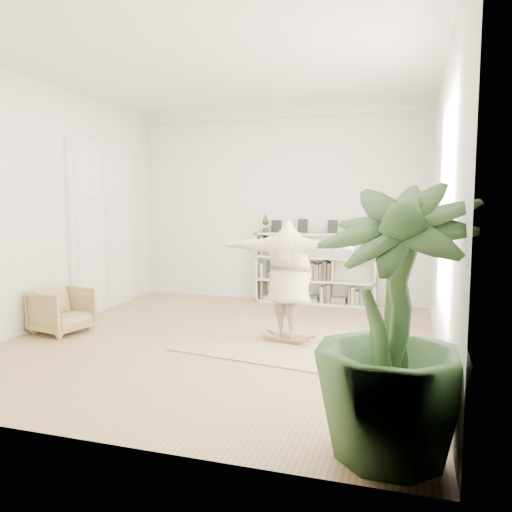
{
  "coord_description": "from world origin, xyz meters",
  "views": [
    {
      "loc": [
        2.41,
        -6.15,
        1.83
      ],
      "look_at": [
        0.37,
        0.4,
        1.11
      ],
      "focal_mm": 35.0,
      "sensor_mm": 36.0,
      "label": 1
    }
  ],
  "objects_px": {
    "rocker_board": "(288,338)",
    "bookshelf": "(315,269)",
    "houseplant": "(392,323)",
    "armchair": "(62,311)",
    "person": "(289,276)"
  },
  "relations": [
    {
      "from": "person",
      "to": "houseplant",
      "type": "xyz_separation_m",
      "value": [
        1.4,
        -2.69,
        0.11
      ]
    },
    {
      "from": "armchair",
      "to": "rocker_board",
      "type": "height_order",
      "value": "armchair"
    },
    {
      "from": "bookshelf",
      "to": "person",
      "type": "relative_size",
      "value": 1.17
    },
    {
      "from": "houseplant",
      "to": "person",
      "type": "bearing_deg",
      "value": 117.52
    },
    {
      "from": "rocker_board",
      "to": "houseplant",
      "type": "distance_m",
      "value": 3.17
    },
    {
      "from": "bookshelf",
      "to": "houseplant",
      "type": "distance_m",
      "value": 5.6
    },
    {
      "from": "bookshelf",
      "to": "armchair",
      "type": "bearing_deg",
      "value": -134.1
    },
    {
      "from": "rocker_board",
      "to": "bookshelf",
      "type": "bearing_deg",
      "value": 102.24
    },
    {
      "from": "armchair",
      "to": "houseplant",
      "type": "distance_m",
      "value": 5.15
    },
    {
      "from": "armchair",
      "to": "person",
      "type": "xyz_separation_m",
      "value": [
        3.2,
        0.46,
        0.57
      ]
    },
    {
      "from": "armchair",
      "to": "person",
      "type": "bearing_deg",
      "value": -70.06
    },
    {
      "from": "rocker_board",
      "to": "houseplant",
      "type": "xyz_separation_m",
      "value": [
        1.4,
        -2.69,
        0.93
      ]
    },
    {
      "from": "houseplant",
      "to": "armchair",
      "type": "bearing_deg",
      "value": 154.18
    },
    {
      "from": "bookshelf",
      "to": "armchair",
      "type": "xyz_separation_m",
      "value": [
        -3.04,
        -3.14,
        -0.32
      ]
    },
    {
      "from": "bookshelf",
      "to": "armchair",
      "type": "height_order",
      "value": "bookshelf"
    }
  ]
}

